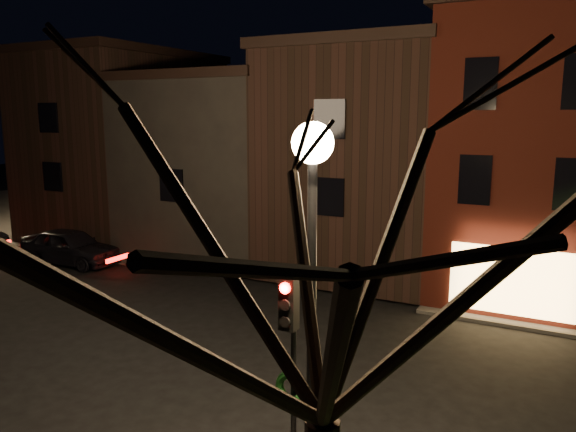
{
  "coord_description": "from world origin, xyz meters",
  "views": [
    {
      "loc": [
        9.57,
        -13.2,
        6.7
      ],
      "look_at": [
        0.68,
        3.82,
        3.2
      ],
      "focal_mm": 35.0,
      "sensor_mm": 36.0,
      "label": 1
    }
  ],
  "objects_px": {
    "street_lamp_near": "(312,221)",
    "bare_tree_right": "(325,175)",
    "traffic_signal": "(291,354)",
    "parked_car_a": "(70,246)"
  },
  "relations": [
    {
      "from": "traffic_signal",
      "to": "bare_tree_right",
      "type": "distance_m",
      "value": 4.87
    },
    {
      "from": "street_lamp_near",
      "to": "traffic_signal",
      "type": "height_order",
      "value": "street_lamp_near"
    },
    {
      "from": "street_lamp_near",
      "to": "traffic_signal",
      "type": "distance_m",
      "value": 2.49
    },
    {
      "from": "street_lamp_near",
      "to": "bare_tree_right",
      "type": "xyz_separation_m",
      "value": [
        1.3,
        -2.5,
        0.97
      ]
    },
    {
      "from": "parked_car_a",
      "to": "street_lamp_near",
      "type": "bearing_deg",
      "value": -124.01
    },
    {
      "from": "bare_tree_right",
      "to": "parked_car_a",
      "type": "height_order",
      "value": "bare_tree_right"
    },
    {
      "from": "bare_tree_right",
      "to": "parked_car_a",
      "type": "bearing_deg",
      "value": 145.12
    },
    {
      "from": "bare_tree_right",
      "to": "parked_car_a",
      "type": "distance_m",
      "value": 22.66
    },
    {
      "from": "traffic_signal",
      "to": "bare_tree_right",
      "type": "xyz_separation_m",
      "value": [
        1.9,
        -2.99,
        3.34
      ]
    },
    {
      "from": "traffic_signal",
      "to": "street_lamp_near",
      "type": "bearing_deg",
      "value": -39.37
    }
  ]
}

